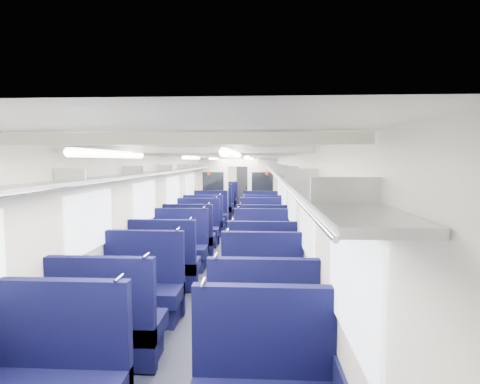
# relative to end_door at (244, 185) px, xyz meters

# --- Properties ---
(floor) EXTENTS (2.80, 18.00, 0.01)m
(floor) POSITION_rel_end_door_xyz_m (0.00, -8.94, -1.00)
(floor) COLOR black
(floor) RESTS_ON ground
(ceiling) EXTENTS (2.80, 18.00, 0.01)m
(ceiling) POSITION_rel_end_door_xyz_m (0.00, -8.94, 1.35)
(ceiling) COLOR white
(ceiling) RESTS_ON wall_left
(wall_left) EXTENTS (0.02, 18.00, 2.35)m
(wall_left) POSITION_rel_end_door_xyz_m (-1.40, -8.94, 0.18)
(wall_left) COLOR beige
(wall_left) RESTS_ON floor
(dado_left) EXTENTS (0.03, 17.90, 0.70)m
(dado_left) POSITION_rel_end_door_xyz_m (-1.39, -8.94, -0.65)
(dado_left) COLOR black
(dado_left) RESTS_ON floor
(wall_right) EXTENTS (0.02, 18.00, 2.35)m
(wall_right) POSITION_rel_end_door_xyz_m (1.40, -8.94, 0.18)
(wall_right) COLOR beige
(wall_right) RESTS_ON floor
(dado_right) EXTENTS (0.03, 17.90, 0.70)m
(dado_right) POSITION_rel_end_door_xyz_m (1.39, -8.94, -0.65)
(dado_right) COLOR black
(dado_right) RESTS_ON floor
(wall_far) EXTENTS (2.80, 0.02, 2.35)m
(wall_far) POSITION_rel_end_door_xyz_m (0.00, 0.06, 0.18)
(wall_far) COLOR beige
(wall_far) RESTS_ON floor
(luggage_rack_left) EXTENTS (0.36, 17.40, 0.18)m
(luggage_rack_left) POSITION_rel_end_door_xyz_m (-1.21, -8.94, 0.97)
(luggage_rack_left) COLOR #B2B5BA
(luggage_rack_left) RESTS_ON wall_left
(luggage_rack_right) EXTENTS (0.36, 17.40, 0.18)m
(luggage_rack_right) POSITION_rel_end_door_xyz_m (1.21, -8.94, 0.97)
(luggage_rack_right) COLOR #B2B5BA
(luggage_rack_right) RESTS_ON wall_right
(windows) EXTENTS (2.78, 15.60, 0.75)m
(windows) POSITION_rel_end_door_xyz_m (0.00, -9.40, 0.42)
(windows) COLOR white
(windows) RESTS_ON wall_left
(ceiling_fittings) EXTENTS (2.70, 16.06, 0.11)m
(ceiling_fittings) POSITION_rel_end_door_xyz_m (0.00, -9.20, 1.29)
(ceiling_fittings) COLOR beige
(ceiling_fittings) RESTS_ON ceiling
(end_door) EXTENTS (0.75, 0.06, 2.00)m
(end_door) POSITION_rel_end_door_xyz_m (0.00, 0.00, 0.00)
(end_door) COLOR black
(end_door) RESTS_ON floor
(bulkhead) EXTENTS (2.80, 0.10, 2.35)m
(bulkhead) POSITION_rel_end_door_xyz_m (-0.00, -5.50, 0.23)
(bulkhead) COLOR beige
(bulkhead) RESTS_ON floor
(seat_4) EXTENTS (1.13, 0.62, 1.26)m
(seat_4) POSITION_rel_end_door_xyz_m (-0.83, -14.99, -0.61)
(seat_4) COLOR #0B0C35
(seat_4) RESTS_ON floor
(seat_5) EXTENTS (1.13, 0.62, 1.26)m
(seat_5) POSITION_rel_end_door_xyz_m (0.83, -14.96, -0.61)
(seat_5) COLOR #0B0C35
(seat_5) RESTS_ON floor
(seat_6) EXTENTS (1.13, 0.62, 1.26)m
(seat_6) POSITION_rel_end_door_xyz_m (-0.83, -13.85, -0.61)
(seat_6) COLOR #0B0C35
(seat_6) RESTS_ON floor
(seat_7) EXTENTS (1.13, 0.62, 1.26)m
(seat_7) POSITION_rel_end_door_xyz_m (0.83, -13.87, -0.61)
(seat_7) COLOR #0B0C35
(seat_7) RESTS_ON floor
(seat_8) EXTENTS (1.13, 0.62, 1.26)m
(seat_8) POSITION_rel_end_door_xyz_m (-0.83, -12.57, -0.61)
(seat_8) COLOR #0B0C35
(seat_8) RESTS_ON floor
(seat_9) EXTENTS (1.13, 0.62, 1.26)m
(seat_9) POSITION_rel_end_door_xyz_m (0.83, -12.65, -0.61)
(seat_9) COLOR #0B0C35
(seat_9) RESTS_ON floor
(seat_10) EXTENTS (1.13, 0.62, 1.26)m
(seat_10) POSITION_rel_end_door_xyz_m (-0.83, -11.38, -0.61)
(seat_10) COLOR #0B0C35
(seat_10) RESTS_ON floor
(seat_11) EXTENTS (1.13, 0.62, 1.26)m
(seat_11) POSITION_rel_end_door_xyz_m (0.83, -11.34, -0.61)
(seat_11) COLOR #0B0C35
(seat_11) RESTS_ON floor
(seat_12) EXTENTS (1.13, 0.62, 1.26)m
(seat_12) POSITION_rel_end_door_xyz_m (-0.83, -10.33, -0.61)
(seat_12) COLOR #0B0C35
(seat_12) RESTS_ON floor
(seat_13) EXTENTS (1.13, 0.62, 1.26)m
(seat_13) POSITION_rel_end_door_xyz_m (0.83, -10.36, -0.61)
(seat_13) COLOR #0B0C35
(seat_13) RESTS_ON floor
(seat_14) EXTENTS (1.13, 0.62, 1.26)m
(seat_14) POSITION_rel_end_door_xyz_m (-0.83, -9.25, -0.61)
(seat_14) COLOR #0B0C35
(seat_14) RESTS_ON floor
(seat_15) EXTENTS (1.13, 0.62, 1.26)m
(seat_15) POSITION_rel_end_door_xyz_m (0.83, -9.04, -0.61)
(seat_15) COLOR #0B0C35
(seat_15) RESTS_ON floor
(seat_16) EXTENTS (1.13, 0.62, 1.26)m
(seat_16) POSITION_rel_end_door_xyz_m (-0.83, -8.06, -0.61)
(seat_16) COLOR #0B0C35
(seat_16) RESTS_ON floor
(seat_17) EXTENTS (1.13, 0.62, 1.26)m
(seat_17) POSITION_rel_end_door_xyz_m (0.83, -8.02, -0.61)
(seat_17) COLOR #0B0C35
(seat_17) RESTS_ON floor
(seat_18) EXTENTS (1.13, 0.62, 1.26)m
(seat_18) POSITION_rel_end_door_xyz_m (-0.83, -6.77, -0.61)
(seat_18) COLOR #0B0C35
(seat_18) RESTS_ON floor
(seat_19) EXTENTS (1.13, 0.62, 1.26)m
(seat_19) POSITION_rel_end_door_xyz_m (0.83, -6.82, -0.61)
(seat_19) COLOR #0B0C35
(seat_19) RESTS_ON floor
(seat_20) EXTENTS (1.13, 0.62, 1.26)m
(seat_20) POSITION_rel_end_door_xyz_m (-0.83, -4.80, -0.61)
(seat_20) COLOR #0B0C35
(seat_20) RESTS_ON floor
(seat_21) EXTENTS (1.13, 0.62, 1.26)m
(seat_21) POSITION_rel_end_door_xyz_m (0.83, -4.85, -0.61)
(seat_21) COLOR #0B0C35
(seat_21) RESTS_ON floor
(seat_22) EXTENTS (1.13, 0.62, 1.26)m
(seat_22) POSITION_rel_end_door_xyz_m (-0.83, -3.76, -0.61)
(seat_22) COLOR #0B0C35
(seat_22) RESTS_ON floor
(seat_23) EXTENTS (1.13, 0.62, 1.26)m
(seat_23) POSITION_rel_end_door_xyz_m (0.83, -3.75, -0.61)
(seat_23) COLOR #0B0C35
(seat_23) RESTS_ON floor
(seat_24) EXTENTS (1.13, 0.62, 1.26)m
(seat_24) POSITION_rel_end_door_xyz_m (-0.83, -2.50, -0.61)
(seat_24) COLOR #0B0C35
(seat_24) RESTS_ON floor
(seat_25) EXTENTS (1.13, 0.62, 1.26)m
(seat_25) POSITION_rel_end_door_xyz_m (0.83, -2.63, -0.61)
(seat_25) COLOR #0B0C35
(seat_25) RESTS_ON floor
(seat_26) EXTENTS (1.13, 0.62, 1.26)m
(seat_26) POSITION_rel_end_door_xyz_m (-0.83, -1.45, -0.61)
(seat_26) COLOR #0B0C35
(seat_26) RESTS_ON floor
(seat_27) EXTENTS (1.13, 0.62, 1.26)m
(seat_27) POSITION_rel_end_door_xyz_m (0.83, -1.29, -0.61)
(seat_27) COLOR #0B0C35
(seat_27) RESTS_ON floor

